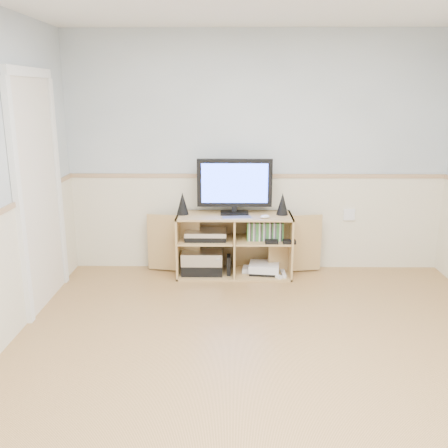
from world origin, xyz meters
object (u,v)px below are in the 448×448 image
Objects in this scene: keyboard at (237,218)px; media_cabinet at (234,243)px; monitor at (235,184)px; game_consoles at (263,268)px.

media_cabinet is at bearing 90.23° from keyboard.
monitor is 0.94m from game_consoles.
monitor is 2.62× the size of keyboard.
media_cabinet is 0.38m from keyboard.
monitor is 1.69× the size of game_consoles.
keyboard is at bearing -83.10° from media_cabinet.
game_consoles is (0.31, -0.06, -0.89)m from monitor.
monitor is at bearing 168.81° from game_consoles.
game_consoles is at bearing -12.22° from media_cabinet.
keyboard is (0.02, -0.19, 0.32)m from media_cabinet.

